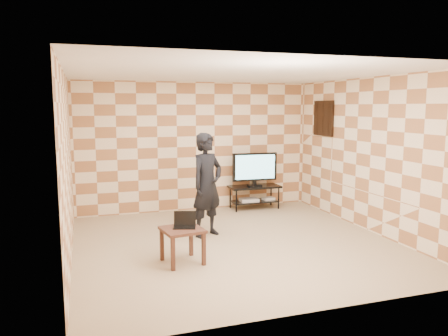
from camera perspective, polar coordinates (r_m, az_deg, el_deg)
The scene contains 14 objects.
floor at distance 7.15m, azimuth 1.51°, elevation -9.81°, with size 5.00×5.00×0.00m, color tan.
wall_back at distance 9.24m, azimuth -3.66°, elevation 2.80°, with size 5.00×0.02×2.70m, color beige.
wall_front at distance 4.61m, azimuth 12.06°, elevation -2.66°, with size 5.00×0.02×2.70m, color beige.
wall_left at distance 6.47m, azimuth -19.79°, elevation 0.09°, with size 0.02×5.00×2.70m, color beige.
wall_right at distance 8.05m, azimuth 18.58°, elevation 1.62°, with size 0.02×5.00×2.70m, color beige.
ceiling at distance 6.83m, azimuth 1.60°, elevation 12.31°, with size 5.00×5.00×0.02m, color white.
wall_art at distance 9.28m, azimuth 12.86°, elevation 6.35°, with size 0.04×0.72×0.72m.
tv_stand at distance 9.44m, azimuth 3.99°, elevation -3.13°, with size 1.10×0.49×0.50m.
tv at distance 9.35m, azimuth 4.03°, elevation 0.05°, with size 0.98×0.20×0.71m.
dvd_player at distance 9.40m, azimuth 3.28°, elevation -4.18°, with size 0.38×0.27×0.06m, color silver.
game_console at distance 9.59m, azimuth 5.82°, elevation -3.99°, with size 0.25×0.18×0.06m, color silver.
side_table at distance 6.22m, azimuth -5.47°, elevation -8.64°, with size 0.62×0.62×0.50m.
laptop at distance 6.26m, azimuth -5.16°, elevation -7.21°, with size 0.37×0.33×0.21m.
person at distance 7.37m, azimuth -2.22°, elevation -2.22°, with size 0.64×0.42×1.76m, color black.
Camera 1 is at (-2.29, -6.41, 2.19)m, focal length 35.00 mm.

